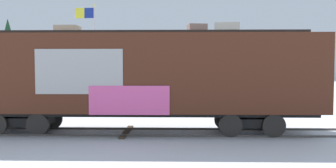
% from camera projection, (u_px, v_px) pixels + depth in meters
% --- Properties ---
extents(ground_plane, '(260.00, 260.00, 0.00)m').
position_uv_depth(ground_plane, '(148.00, 133.00, 12.84)').
color(ground_plane, silver).
extents(track, '(60.01, 2.66, 0.08)m').
position_uv_depth(track, '(110.00, 132.00, 12.88)').
color(track, '#4C4742').
rests_on(track, ground_plane).
extents(freight_car, '(15.10, 2.79, 4.30)m').
position_uv_depth(freight_car, '(135.00, 75.00, 12.73)').
color(freight_car, '#472316').
rests_on(freight_car, ground_plane).
extents(flagpole, '(1.52, 0.20, 7.41)m').
position_uv_depth(flagpole, '(91.00, 41.00, 22.08)').
color(flagpole, silver).
rests_on(flagpole, ground_plane).
extents(hillside, '(155.31, 29.54, 16.28)m').
position_uv_depth(hillside, '(171.00, 58.00, 90.91)').
color(hillside, silver).
rests_on(hillside, ground_plane).
extents(parked_car_white, '(4.12, 2.13, 1.72)m').
position_uv_depth(parked_car_white, '(64.00, 98.00, 19.60)').
color(parked_car_white, silver).
rests_on(parked_car_white, ground_plane).
extents(parked_car_green, '(4.21, 2.17, 1.59)m').
position_uv_depth(parked_car_green, '(147.00, 98.00, 19.61)').
color(parked_car_green, '#1E5933').
rests_on(parked_car_green, ground_plane).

